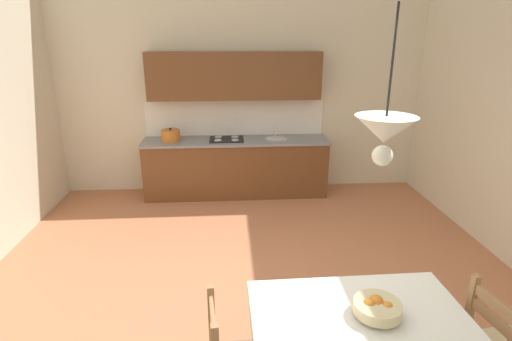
{
  "coord_description": "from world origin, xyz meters",
  "views": [
    {
      "loc": [
        -0.22,
        -3.04,
        2.43
      ],
      "look_at": [
        0.03,
        0.56,
        1.19
      ],
      "focal_mm": 27.83,
      "sensor_mm": 36.0,
      "label": 1
    }
  ],
  "objects_px": {
    "dining_table": "(360,336)",
    "kitchen_cabinetry": "(235,142)",
    "pendant_lamp": "(385,131)",
    "fruit_bowl": "(377,307)"
  },
  "relations": [
    {
      "from": "dining_table",
      "to": "kitchen_cabinetry",
      "type": "bearing_deg",
      "value": 99.98
    },
    {
      "from": "dining_table",
      "to": "pendant_lamp",
      "type": "height_order",
      "value": "pendant_lamp"
    },
    {
      "from": "kitchen_cabinetry",
      "to": "dining_table",
      "type": "bearing_deg",
      "value": -80.02
    },
    {
      "from": "dining_table",
      "to": "pendant_lamp",
      "type": "bearing_deg",
      "value": -89.01
    },
    {
      "from": "kitchen_cabinetry",
      "to": "dining_table",
      "type": "xyz_separation_m",
      "value": [
        0.71,
        -4.01,
        -0.23
      ]
    },
    {
      "from": "fruit_bowl",
      "to": "pendant_lamp",
      "type": "height_order",
      "value": "pendant_lamp"
    },
    {
      "from": "fruit_bowl",
      "to": "pendant_lamp",
      "type": "relative_size",
      "value": 0.37
    },
    {
      "from": "kitchen_cabinetry",
      "to": "dining_table",
      "type": "distance_m",
      "value": 4.08
    },
    {
      "from": "pendant_lamp",
      "to": "dining_table",
      "type": "bearing_deg",
      "value": 90.99
    },
    {
      "from": "pendant_lamp",
      "to": "fruit_bowl",
      "type": "bearing_deg",
      "value": 33.22
    }
  ]
}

